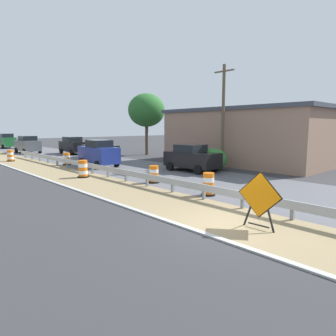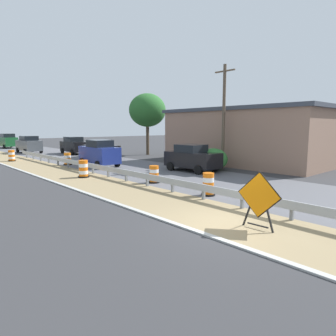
{
  "view_description": "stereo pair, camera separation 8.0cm",
  "coord_description": "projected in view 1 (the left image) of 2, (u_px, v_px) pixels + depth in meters",
  "views": [
    {
      "loc": [
        -8.04,
        -5.72,
        3.27
      ],
      "look_at": [
        2.19,
        5.37,
        1.17
      ],
      "focal_mm": 31.88,
      "sensor_mm": 36.0,
      "label": 1
    },
    {
      "loc": [
        -7.98,
        -5.78,
        3.27
      ],
      "look_at": [
        2.19,
        5.37,
        1.17
      ],
      "focal_mm": 31.88,
      "sensor_mm": 36.0,
      "label": 2
    }
  ],
  "objects": [
    {
      "name": "ground_plane",
      "position": [
        228.0,
        225.0,
        10.01
      ],
      "size": [
        160.0,
        160.0,
        0.0
      ],
      "primitive_type": "plane",
      "color": "#333335"
    },
    {
      "name": "median_dirt_strip",
      "position": [
        237.0,
        221.0,
        10.37
      ],
      "size": [
        3.45,
        120.0,
        0.01
      ],
      "primitive_type": "cube",
      "color": "#8E7A56",
      "rests_on": "ground"
    },
    {
      "name": "far_lane_asphalt",
      "position": [
        305.0,
        196.0,
        14.06
      ],
      "size": [
        7.54,
        120.0,
        0.0
      ],
      "primitive_type": "cube",
      "color": "#56565B",
      "rests_on": "ground"
    },
    {
      "name": "curb_near_edge",
      "position": [
        203.0,
        234.0,
        9.14
      ],
      "size": [
        0.2,
        120.0,
        0.11
      ],
      "primitive_type": "cube",
      "color": "#ADADA8",
      "rests_on": "ground"
    },
    {
      "name": "guardrail_median",
      "position": [
        203.0,
        188.0,
        13.38
      ],
      "size": [
        0.18,
        51.01,
        0.71
      ],
      "color": "#999EA3",
      "rests_on": "ground"
    },
    {
      "name": "warning_sign_diamond",
      "position": [
        260.0,
        197.0,
        9.46
      ],
      "size": [
        0.12,
        1.51,
        1.88
      ],
      "rotation": [
        0.0,
        0.0,
        3.19
      ],
      "color": "black",
      "rests_on": "ground"
    },
    {
      "name": "traffic_barrel_nearest",
      "position": [
        208.0,
        185.0,
        14.22
      ],
      "size": [
        0.67,
        0.67,
        1.09
      ],
      "color": "orange",
      "rests_on": "ground"
    },
    {
      "name": "traffic_barrel_close",
      "position": [
        154.0,
        175.0,
        17.42
      ],
      "size": [
        0.68,
        0.68,
        1.01
      ],
      "color": "orange",
      "rests_on": "ground"
    },
    {
      "name": "traffic_barrel_mid",
      "position": [
        83.0,
        170.0,
        19.25
      ],
      "size": [
        0.72,
        0.72,
        1.12
      ],
      "color": "orange",
      "rests_on": "ground"
    },
    {
      "name": "traffic_barrel_far",
      "position": [
        67.0,
        160.0,
        25.51
      ],
      "size": [
        0.7,
        0.7,
        1.03
      ],
      "color": "orange",
      "rests_on": "ground"
    },
    {
      "name": "traffic_barrel_farther",
      "position": [
        10.0,
        156.0,
        28.23
      ],
      "size": [
        0.69,
        0.69,
        1.06
      ],
      "color": "orange",
      "rests_on": "ground"
    },
    {
      "name": "car_lead_near_lane",
      "position": [
        28.0,
        144.0,
        36.96
      ],
      "size": [
        2.11,
        4.41,
        2.13
      ],
      "rotation": [
        0.0,
        0.0,
        1.58
      ],
      "color": "#4C5156",
      "rests_on": "ground"
    },
    {
      "name": "car_trailing_near_lane",
      "position": [
        192.0,
        158.0,
        21.96
      ],
      "size": [
        2.26,
        4.18,
        1.96
      ],
      "rotation": [
        0.0,
        0.0,
        -1.53
      ],
      "color": "black",
      "rests_on": "ground"
    },
    {
      "name": "car_lead_far_lane",
      "position": [
        99.0,
        153.0,
        24.53
      ],
      "size": [
        2.01,
        4.12,
        2.18
      ],
      "rotation": [
        0.0,
        0.0,
        1.55
      ],
      "color": "navy",
      "rests_on": "ground"
    },
    {
      "name": "car_mid_far_lane",
      "position": [
        73.0,
        145.0,
        35.82
      ],
      "size": [
        2.18,
        4.51,
        2.05
      ],
      "rotation": [
        0.0,
        0.0,
        -1.6
      ],
      "color": "black",
      "rests_on": "ground"
    },
    {
      "name": "car_trailing_far_lane",
      "position": [
        6.0,
        141.0,
        45.5
      ],
      "size": [
        2.11,
        4.41,
        2.21
      ],
      "rotation": [
        0.0,
        0.0,
        1.6
      ],
      "color": "#195128",
      "rests_on": "ground"
    },
    {
      "name": "car_distant_a",
      "position": [
        100.0,
        149.0,
        30.64
      ],
      "size": [
        2.2,
        4.43,
        1.94
      ],
      "rotation": [
        0.0,
        0.0,
        -1.56
      ],
      "color": "black",
      "rests_on": "ground"
    },
    {
      "name": "roadside_shop_near",
      "position": [
        246.0,
        136.0,
        26.43
      ],
      "size": [
        7.38,
        14.29,
        4.85
      ],
      "color": "#93705B",
      "rests_on": "ground"
    },
    {
      "name": "utility_pole_near",
      "position": [
        223.0,
        115.0,
        22.92
      ],
      "size": [
        0.24,
        1.8,
        7.92
      ],
      "color": "brown",
      "rests_on": "ground"
    },
    {
      "name": "bush_roadside",
      "position": [
        213.0,
        159.0,
        22.4
      ],
      "size": [
        2.1,
        2.1,
        1.65
      ],
      "primitive_type": "ellipsoid",
      "color": "#337533",
      "rests_on": "ground"
    },
    {
      "name": "tree_roadside",
      "position": [
        146.0,
        110.0,
        34.13
      ],
      "size": [
        4.2,
        4.2,
        7.02
      ],
      "color": "#4C3D2D",
      "rests_on": "ground"
    }
  ]
}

